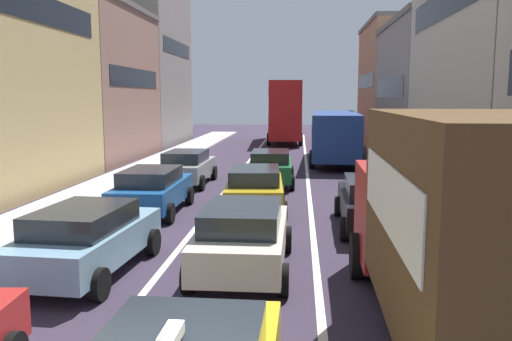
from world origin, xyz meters
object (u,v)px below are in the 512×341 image
object	(u,v)px
hatchback_centre_lane_third	(255,188)
bus_far_queue_secondary	(284,109)
bus_mid_queue_primary	(335,132)
sedan_left_lane_third	(152,189)
wagon_left_lane_second	(87,238)
sedan_centre_lane_second	(243,235)
sedan_left_lane_fourth	(187,167)
removalist_box_truck	(461,220)
coupe_centre_lane_fourth	(271,166)
sedan_right_lane_behind_truck	(373,202)

from	to	relation	value
hatchback_centre_lane_third	bus_far_queue_secondary	world-z (taller)	bus_far_queue_secondary
bus_mid_queue_primary	sedan_left_lane_third	bearing A→B (deg)	157.12
wagon_left_lane_second	bus_far_queue_secondary	distance (m)	34.06
sedan_centre_lane_second	sedan_left_lane_fourth	distance (m)	11.83
removalist_box_truck	hatchback_centre_lane_third	bearing A→B (deg)	23.56
removalist_box_truck	coupe_centre_lane_fourth	world-z (taller)	removalist_box_truck
sedan_centre_lane_second	coupe_centre_lane_fourth	world-z (taller)	same
removalist_box_truck	wagon_left_lane_second	distance (m)	7.55
sedan_centre_lane_second	bus_mid_queue_primary	xyz separation A→B (m)	(3.30, 20.00, 0.96)
removalist_box_truck	bus_far_queue_secondary	size ratio (longest dim) A/B	0.73
wagon_left_lane_second	sedan_left_lane_fourth	bearing A→B (deg)	5.58
wagon_left_lane_second	sedan_right_lane_behind_truck	world-z (taller)	same
wagon_left_lane_second	sedan_left_lane_third	world-z (taller)	same
removalist_box_truck	coupe_centre_lane_fourth	bearing A→B (deg)	14.79
removalist_box_truck	sedan_right_lane_behind_truck	world-z (taller)	removalist_box_truck
sedan_centre_lane_second	sedan_left_lane_fourth	xyz separation A→B (m)	(-3.68, 11.24, 0.00)
sedan_left_lane_fourth	bus_far_queue_secondary	world-z (taller)	bus_far_queue_secondary
sedan_left_lane_third	bus_mid_queue_primary	size ratio (longest dim) A/B	0.41
removalist_box_truck	sedan_left_lane_third	xyz separation A→B (m)	(-7.20, 8.77, -1.18)
removalist_box_truck	hatchback_centre_lane_third	size ratio (longest dim) A/B	1.76
coupe_centre_lane_fourth	bus_far_queue_secondary	size ratio (longest dim) A/B	0.41
sedan_centre_lane_second	sedan_right_lane_behind_truck	size ratio (longest dim) A/B	0.99
sedan_centre_lane_second	sedan_left_lane_fourth	world-z (taller)	same
removalist_box_truck	coupe_centre_lane_fourth	xyz separation A→B (m)	(-3.65, 14.79, -1.18)
sedan_centre_lane_second	bus_mid_queue_primary	world-z (taller)	bus_mid_queue_primary
sedan_centre_lane_second	coupe_centre_lane_fourth	size ratio (longest dim) A/B	0.99
wagon_left_lane_second	hatchback_centre_lane_third	size ratio (longest dim) A/B	1.00
sedan_left_lane_third	hatchback_centre_lane_third	bearing A→B (deg)	-81.62
removalist_box_truck	sedan_centre_lane_second	distance (m)	4.98
removalist_box_truck	bus_far_queue_secondary	distance (m)	36.81
sedan_centre_lane_second	bus_far_queue_secondary	xyz separation A→B (m)	(-0.10, 33.37, 2.03)
wagon_left_lane_second	hatchback_centre_lane_third	distance (m)	7.19
sedan_left_lane_fourth	removalist_box_truck	bearing A→B (deg)	-152.46
wagon_left_lane_second	sedan_left_lane_fourth	xyz separation A→B (m)	(-0.35, 11.72, 0.00)
coupe_centre_lane_fourth	sedan_left_lane_fourth	bearing A→B (deg)	93.36
hatchback_centre_lane_third	coupe_centre_lane_fourth	bearing A→B (deg)	-5.65
sedan_right_lane_behind_truck	bus_far_queue_secondary	size ratio (longest dim) A/B	0.41
hatchback_centre_lane_third	sedan_left_lane_third	size ratio (longest dim) A/B	1.02
removalist_box_truck	sedan_right_lane_behind_truck	xyz separation A→B (m)	(-0.25, 7.27, -1.18)
coupe_centre_lane_fourth	sedan_right_lane_behind_truck	size ratio (longest dim) A/B	1.00
wagon_left_lane_second	bus_far_queue_secondary	xyz separation A→B (m)	(3.23, 33.84, 2.03)
bus_mid_queue_primary	sedan_right_lane_behind_truck	bearing A→B (deg)	-177.19
removalist_box_truck	sedan_left_lane_third	size ratio (longest dim) A/B	1.80
wagon_left_lane_second	bus_far_queue_secondary	bearing A→B (deg)	-1.57
bus_far_queue_secondary	hatchback_centre_lane_third	bearing A→B (deg)	177.10
hatchback_centre_lane_third	wagon_left_lane_second	bearing A→B (deg)	151.31
hatchback_centre_lane_third	removalist_box_truck	bearing A→B (deg)	-160.79
coupe_centre_lane_fourth	sedan_left_lane_third	bearing A→B (deg)	147.90
removalist_box_truck	sedan_left_lane_fourth	distance (m)	16.25
sedan_left_lane_fourth	bus_far_queue_secondary	bearing A→B (deg)	-8.32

